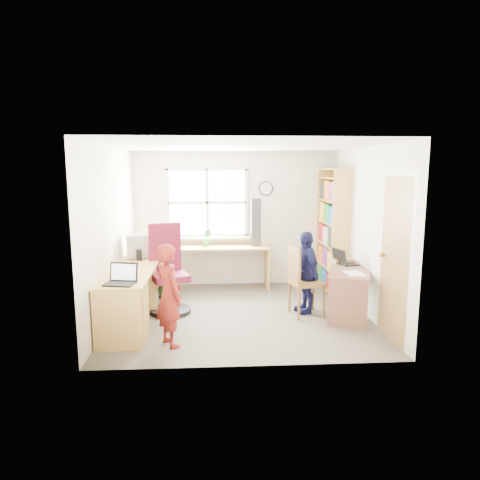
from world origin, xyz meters
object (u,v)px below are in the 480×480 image
(bookshelf, at_px, (332,233))
(cd_tower, at_px, (256,222))
(swivel_chair, at_px, (168,274))
(wooden_chair, at_px, (302,278))
(potted_plant, at_px, (207,238))
(person_navy, at_px, (306,272))
(crt_monitor, at_px, (139,246))
(laptop_left, at_px, (121,279))
(laptop_right, at_px, (344,261))
(right_desk, at_px, (349,282))
(person_green, at_px, (170,260))
(l_desk, at_px, (147,290))
(person_red, at_px, (169,295))

(bookshelf, height_order, cd_tower, bookshelf)
(swivel_chair, bearing_deg, wooden_chair, -30.37)
(potted_plant, distance_m, person_navy, 2.04)
(crt_monitor, bearing_deg, potted_plant, 30.31)
(laptop_left, distance_m, person_navy, 2.64)
(laptop_right, height_order, cd_tower, cd_tower)
(cd_tower, height_order, potted_plant, cd_tower)
(laptop_right, bearing_deg, cd_tower, 27.06)
(bookshelf, distance_m, crt_monitor, 3.25)
(crt_monitor, relative_size, laptop_right, 1.01)
(right_desk, bearing_deg, person_green, 175.70)
(cd_tower, bearing_deg, swivel_chair, -144.56)
(right_desk, height_order, cd_tower, cd_tower)
(cd_tower, xyz_separation_m, potted_plant, (-0.86, -0.04, -0.26))
(laptop_right, height_order, person_green, person_green)
(laptop_left, xyz_separation_m, cd_tower, (1.82, 2.46, 0.36))
(l_desk, bearing_deg, laptop_right, 9.30)
(wooden_chair, bearing_deg, l_desk, 173.76)
(cd_tower, distance_m, potted_plant, 0.90)
(l_desk, relative_size, person_navy, 2.45)
(laptop_right, xyz_separation_m, potted_plant, (-2.07, 1.23, 0.17))
(swivel_chair, xyz_separation_m, laptop_right, (2.62, -0.02, 0.18))
(wooden_chair, bearing_deg, swivel_chair, 159.90)
(crt_monitor, bearing_deg, person_navy, -22.24)
(bookshelf, xyz_separation_m, wooden_chair, (-0.79, -1.31, -0.46))
(l_desk, distance_m, wooden_chair, 2.18)
(crt_monitor, distance_m, person_green, 0.71)
(cd_tower, bearing_deg, person_red, -122.70)
(l_desk, distance_m, laptop_right, 2.91)
(right_desk, height_order, bookshelf, bookshelf)
(potted_plant, xyz_separation_m, person_green, (-0.61, -0.42, -0.31))
(wooden_chair, height_order, person_navy, person_navy)
(crt_monitor, relative_size, potted_plant, 1.35)
(cd_tower, relative_size, person_green, 0.70)
(l_desk, distance_m, swivel_chair, 0.55)
(wooden_chair, relative_size, crt_monitor, 2.42)
(person_green, bearing_deg, bookshelf, -77.97)
(swivel_chair, bearing_deg, cd_tower, 20.71)
(person_green, bearing_deg, laptop_right, -98.79)
(bookshelf, relative_size, laptop_left, 5.37)
(wooden_chair, bearing_deg, right_desk, -11.43)
(laptop_left, bearing_deg, crt_monitor, 103.39)
(wooden_chair, xyz_separation_m, cd_tower, (-0.51, 1.57, 0.62))
(bookshelf, distance_m, cd_tower, 1.34)
(cd_tower, xyz_separation_m, person_red, (-1.27, -2.53, -0.55))
(bookshelf, bearing_deg, laptop_right, -95.55)
(swivel_chair, distance_m, person_navy, 2.02)
(crt_monitor, bearing_deg, l_desk, -85.61)
(wooden_chair, bearing_deg, laptop_left, -169.76)
(laptop_right, bearing_deg, person_red, 100.59)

